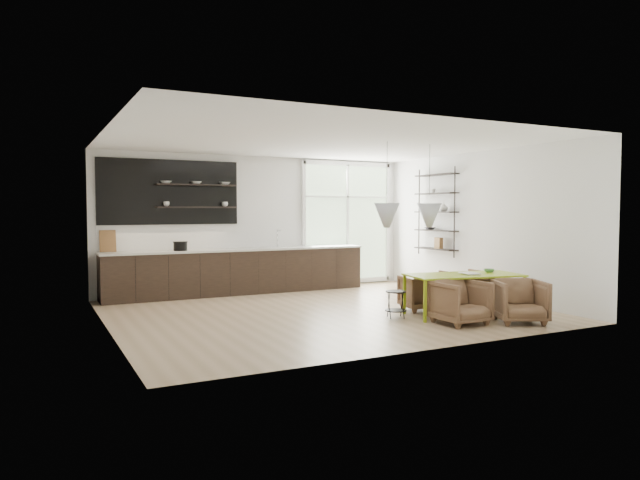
{
  "coord_description": "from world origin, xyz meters",
  "views": [
    {
      "loc": [
        -4.49,
        -8.62,
        1.74
      ],
      "look_at": [
        0.23,
        0.6,
        1.2
      ],
      "focal_mm": 32.0,
      "sensor_mm": 36.0,
      "label": 1
    }
  ],
  "objects_px": {
    "dining_table": "(464,277)",
    "armchair_back_left": "(421,293)",
    "armchair_front_right": "(519,301)",
    "armchair_front_left": "(460,302)",
    "wire_stool": "(396,301)",
    "armchair_back_right": "(466,288)"
  },
  "relations": [
    {
      "from": "armchair_back_right",
      "to": "armchair_front_left",
      "type": "relative_size",
      "value": 0.99
    },
    {
      "from": "armchair_front_left",
      "to": "wire_stool",
      "type": "bearing_deg",
      "value": 123.64
    },
    {
      "from": "armchair_back_left",
      "to": "armchair_front_left",
      "type": "bearing_deg",
      "value": 92.27
    },
    {
      "from": "armchair_back_left",
      "to": "armchair_back_right",
      "type": "bearing_deg",
      "value": -173.43
    },
    {
      "from": "wire_stool",
      "to": "armchair_front_right",
      "type": "bearing_deg",
      "value": -39.37
    },
    {
      "from": "armchair_back_left",
      "to": "armchair_back_right",
      "type": "height_order",
      "value": "armchair_back_right"
    },
    {
      "from": "armchair_back_left",
      "to": "armchair_front_left",
      "type": "relative_size",
      "value": 0.9
    },
    {
      "from": "armchair_back_right",
      "to": "armchair_front_right",
      "type": "bearing_deg",
      "value": 83.93
    },
    {
      "from": "armchair_front_left",
      "to": "armchair_front_right",
      "type": "height_order",
      "value": "same"
    },
    {
      "from": "dining_table",
      "to": "armchair_front_right",
      "type": "relative_size",
      "value": 2.71
    },
    {
      "from": "armchair_back_left",
      "to": "armchair_front_right",
      "type": "xyz_separation_m",
      "value": [
        0.66,
        -1.6,
        0.03
      ]
    },
    {
      "from": "armchair_back_left",
      "to": "dining_table",
      "type": "bearing_deg",
      "value": 126.24
    },
    {
      "from": "dining_table",
      "to": "armchair_back_right",
      "type": "xyz_separation_m",
      "value": [
        0.6,
        0.63,
        -0.3
      ]
    },
    {
      "from": "armchair_back_right",
      "to": "armchair_front_right",
      "type": "xyz_separation_m",
      "value": [
        -0.27,
        -1.51,
        0.0
      ]
    },
    {
      "from": "armchair_front_left",
      "to": "armchair_back_left",
      "type": "bearing_deg",
      "value": 79.57
    },
    {
      "from": "dining_table",
      "to": "armchair_back_right",
      "type": "height_order",
      "value": "dining_table"
    },
    {
      "from": "wire_stool",
      "to": "armchair_back_right",
      "type": "bearing_deg",
      "value": 9.99
    },
    {
      "from": "dining_table",
      "to": "armchair_back_left",
      "type": "relative_size",
      "value": 3.01
    },
    {
      "from": "armchair_front_left",
      "to": "wire_stool",
      "type": "relative_size",
      "value": 1.69
    },
    {
      "from": "dining_table",
      "to": "armchair_front_left",
      "type": "bearing_deg",
      "value": -123.92
    },
    {
      "from": "armchair_back_right",
      "to": "dining_table",
      "type": "bearing_deg",
      "value": 50.19
    },
    {
      "from": "armchair_back_left",
      "to": "armchair_front_right",
      "type": "bearing_deg",
      "value": 124.45
    }
  ]
}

